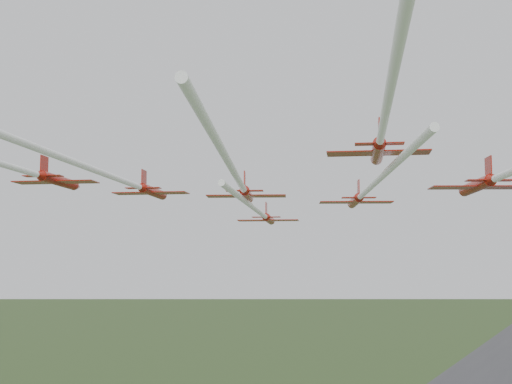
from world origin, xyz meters
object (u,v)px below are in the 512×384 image
at_px(jet_row2_left, 113,177).
at_px(jet_row4_right, 383,126).
at_px(jet_row3_mid, 239,180).
at_px(jet_row2_right, 367,190).
at_px(jet_lead, 261,213).

distance_m(jet_row2_left, jet_row4_right, 36.05).
relative_size(jet_row2_left, jet_row3_mid, 1.21).
bearing_deg(jet_row2_left, jet_row2_right, 6.92).
height_order(jet_row2_left, jet_row2_right, jet_row2_left).
xyz_separation_m(jet_lead, jet_row4_right, (25.31, -37.04, 1.99)).
bearing_deg(jet_row2_left, jet_row3_mid, -33.60).
relative_size(jet_row2_left, jet_row2_right, 1.24).
bearing_deg(jet_row2_right, jet_row4_right, -94.60).
xyz_separation_m(jet_row2_left, jet_row3_mid, (16.81, -5.07, -1.82)).
bearing_deg(jet_row3_mid, jet_row2_right, 43.88).
height_order(jet_row3_mid, jet_row4_right, jet_row4_right).
bearing_deg(jet_lead, jet_row3_mid, -88.09).
xyz_separation_m(jet_lead, jet_row3_mid, (9.80, -26.14, 0.62)).
xyz_separation_m(jet_row3_mid, jet_row4_right, (15.51, -10.90, 1.37)).
bearing_deg(jet_lead, jet_row2_left, -127.05).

